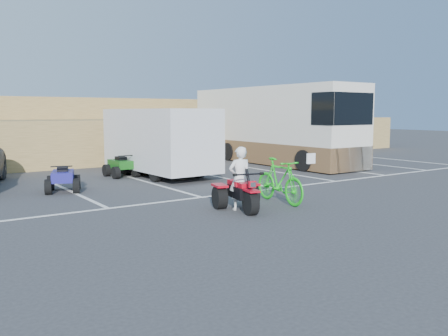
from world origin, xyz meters
TOP-DOWN VIEW (x-y plane):
  - ground at (0.00, 0.00)m, footprint 100.00×100.00m
  - parking_stripes at (0.87, 4.07)m, footprint 28.00×5.16m
  - grass_embankment at (0.00, 15.48)m, footprint 40.00×8.50m
  - red_trike_atv at (-0.15, 0.31)m, footprint 1.45×1.72m
  - rider at (-0.12, 0.46)m, footprint 0.63×0.49m
  - green_dirt_bike at (1.25, 0.58)m, footprint 0.69×1.97m
  - cargo_trailer at (1.12, 7.16)m, footprint 2.31×5.37m
  - rv_motorhome at (7.60, 8.35)m, footprint 2.44×9.58m
  - quad_atv_blue at (-2.89, 5.54)m, footprint 1.32×1.52m
  - quad_atv_green at (-0.20, 7.65)m, footprint 0.98×1.30m

SIDE VIEW (x-z plane):
  - ground at x=0.00m, z-range 0.00..0.00m
  - red_trike_atv at x=-0.15m, z-range -0.48..0.48m
  - quad_atv_blue at x=-2.89m, z-range -0.42..0.42m
  - quad_atv_green at x=-0.20m, z-range -0.42..0.42m
  - parking_stripes at x=0.87m, z-range 0.00..0.01m
  - green_dirt_bike at x=1.25m, z-range 0.00..1.16m
  - rider at x=-0.12m, z-range 0.00..1.54m
  - cargo_trailer at x=1.12m, z-range 0.10..2.57m
  - grass_embankment at x=0.00m, z-range -0.13..2.97m
  - rv_motorhome at x=7.60m, z-range -0.23..3.21m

